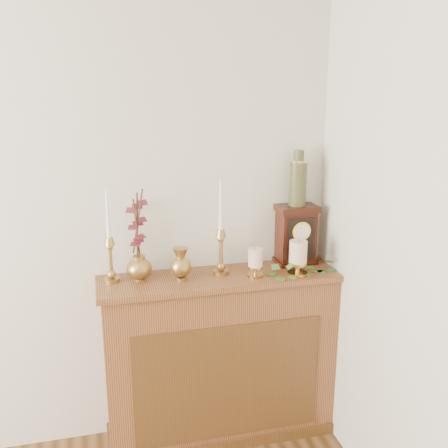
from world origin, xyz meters
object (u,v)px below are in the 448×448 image
object	(u,v)px
candlestick_left	(110,252)
bud_vase	(181,265)
candlestick_center	(221,244)
ginger_jar	(138,237)
ceramic_vase	(298,181)
mantel_clock	(296,235)

from	to	relation	value
candlestick_left	bud_vase	size ratio (longest dim) A/B	2.78
candlestick_center	ginger_jar	bearing A→B (deg)	172.55
ceramic_vase	bud_vase	bearing A→B (deg)	-170.35
bud_vase	ginger_jar	xyz separation A→B (m)	(-0.19, 0.09, 0.13)
bud_vase	mantel_clock	world-z (taller)	mantel_clock
candlestick_center	ceramic_vase	world-z (taller)	ceramic_vase
candlestick_center	ceramic_vase	bearing A→B (deg)	9.09
candlestick_left	candlestick_center	size ratio (longest dim) A/B	0.96
candlestick_left	mantel_clock	xyz separation A→B (m)	(0.97, 0.04, 0.00)
bud_vase	mantel_clock	distance (m)	0.65
candlestick_left	bud_vase	xyz separation A→B (m)	(0.33, -0.07, -0.07)
candlestick_center	ginger_jar	xyz separation A→B (m)	(-0.41, 0.05, 0.05)
mantel_clock	bud_vase	bearing A→B (deg)	-172.35
candlestick_left	bud_vase	bearing A→B (deg)	-11.26
candlestick_center	bud_vase	xyz separation A→B (m)	(-0.21, -0.04, -0.08)
bud_vase	mantel_clock	xyz separation A→B (m)	(0.64, 0.11, 0.07)
mantel_clock	ceramic_vase	xyz separation A→B (m)	(-0.00, 0.00, 0.29)
candlestick_left	ceramic_vase	distance (m)	1.02
ginger_jar	ceramic_vase	size ratio (longest dim) A/B	1.61
candlestick_left	ceramic_vase	bearing A→B (deg)	2.50
bud_vase	candlestick_left	bearing A→B (deg)	168.74
mantel_clock	ginger_jar	bearing A→B (deg)	179.12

